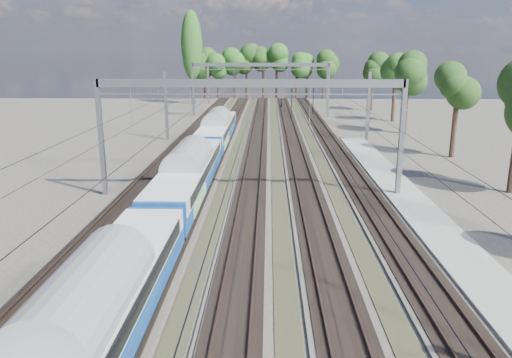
{
  "coord_description": "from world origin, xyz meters",
  "views": [
    {
      "loc": [
        1.41,
        -7.64,
        11.11
      ],
      "look_at": [
        0.6,
        24.37,
        2.8
      ],
      "focal_mm": 35.0,
      "sensor_mm": 36.0,
      "label": 1
    }
  ],
  "objects_px": {
    "emu_train": "(188,170)",
    "worker": "(282,103)",
    "signal_near": "(292,101)",
    "signal_far": "(313,94)"
  },
  "relations": [
    {
      "from": "emu_train",
      "to": "signal_near",
      "type": "distance_m",
      "value": 44.41
    },
    {
      "from": "worker",
      "to": "signal_near",
      "type": "height_order",
      "value": "signal_near"
    },
    {
      "from": "emu_train",
      "to": "worker",
      "type": "xyz_separation_m",
      "value": [
        8.45,
        62.71,
        -1.62
      ]
    },
    {
      "from": "emu_train",
      "to": "signal_far",
      "type": "distance_m",
      "value": 54.38
    },
    {
      "from": "emu_train",
      "to": "signal_far",
      "type": "relative_size",
      "value": 11.18
    },
    {
      "from": "signal_near",
      "to": "signal_far",
      "type": "bearing_deg",
      "value": 70.47
    },
    {
      "from": "worker",
      "to": "signal_near",
      "type": "bearing_deg",
      "value": 166.52
    },
    {
      "from": "signal_near",
      "to": "worker",
      "type": "bearing_deg",
      "value": 97.96
    },
    {
      "from": "emu_train",
      "to": "worker",
      "type": "relative_size",
      "value": 33.13
    },
    {
      "from": "worker",
      "to": "signal_far",
      "type": "distance_m",
      "value": 11.66
    }
  ]
}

